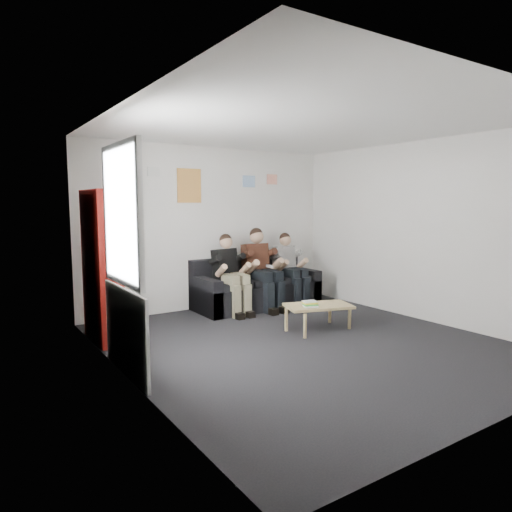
# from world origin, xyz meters

# --- Properties ---
(room_shell) EXTENTS (5.00, 5.00, 5.00)m
(room_shell) POSITION_xyz_m (0.00, 0.00, 1.35)
(room_shell) COLOR black
(room_shell) RESTS_ON ground
(sofa) EXTENTS (2.16, 0.88, 0.83)m
(sofa) POSITION_xyz_m (0.63, 2.09, 0.30)
(sofa) COLOR black
(sofa) RESTS_ON ground
(bookshelf) EXTENTS (0.29, 0.87, 1.93)m
(bookshelf) POSITION_xyz_m (-2.08, 1.53, 0.97)
(bookshelf) COLOR maroon
(bookshelf) RESTS_ON ground
(coffee_table) EXTENTS (0.90, 0.50, 0.36)m
(coffee_table) POSITION_xyz_m (0.54, 0.37, 0.32)
(coffee_table) COLOR tan
(coffee_table) RESTS_ON ground
(game_cases) EXTENTS (0.25, 0.23, 0.06)m
(game_cases) POSITION_xyz_m (0.39, 0.37, 0.39)
(game_cases) COLOR silver
(game_cases) RESTS_ON coffee_table
(person_left) EXTENTS (0.38, 0.82, 1.27)m
(person_left) POSITION_xyz_m (0.03, 1.89, 0.64)
(person_left) COLOR black
(person_left) RESTS_ON sofa
(person_middle) EXTENTS (0.42, 0.90, 1.35)m
(person_middle) POSITION_xyz_m (0.63, 1.89, 0.67)
(person_middle) COLOR #4D2819
(person_middle) RESTS_ON sofa
(person_right) EXTENTS (0.37, 0.79, 1.25)m
(person_right) POSITION_xyz_m (1.24, 1.90, 0.63)
(person_right) COLOR white
(person_right) RESTS_ON sofa
(radiator) EXTENTS (0.10, 0.64, 0.60)m
(radiator) POSITION_xyz_m (-2.15, 0.20, 0.35)
(radiator) COLOR white
(radiator) RESTS_ON ground
(window) EXTENTS (0.05, 1.30, 2.36)m
(window) POSITION_xyz_m (-2.22, 0.20, 1.03)
(window) COLOR white
(window) RESTS_ON room_shell
(poster_large) EXTENTS (0.42, 0.01, 0.55)m
(poster_large) POSITION_xyz_m (-0.40, 2.49, 2.05)
(poster_large) COLOR #EFE854
(poster_large) RESTS_ON room_shell
(poster_blue) EXTENTS (0.25, 0.01, 0.20)m
(poster_blue) POSITION_xyz_m (0.75, 2.49, 2.15)
(poster_blue) COLOR #4188DF
(poster_blue) RESTS_ON room_shell
(poster_pink) EXTENTS (0.22, 0.01, 0.18)m
(poster_pink) POSITION_xyz_m (1.25, 2.49, 2.20)
(poster_pink) COLOR #D743AD
(poster_pink) RESTS_ON room_shell
(poster_sign) EXTENTS (0.20, 0.01, 0.14)m
(poster_sign) POSITION_xyz_m (-1.00, 2.49, 2.25)
(poster_sign) COLOR white
(poster_sign) RESTS_ON room_shell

